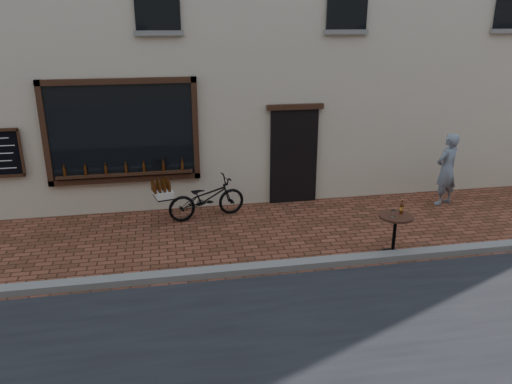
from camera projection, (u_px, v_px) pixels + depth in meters
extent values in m
plane|color=#4F2A19|center=(235.00, 279.00, 8.37)|extent=(90.00, 90.00, 0.00)
cube|color=slate|center=(233.00, 270.00, 8.54)|extent=(90.00, 0.25, 0.12)
cube|color=black|center=(122.00, 132.00, 10.62)|extent=(3.00, 0.06, 2.00)
cube|color=black|center=(117.00, 81.00, 10.25)|extent=(3.24, 0.10, 0.12)
cube|color=black|center=(126.00, 179.00, 10.96)|extent=(3.24, 0.10, 0.12)
cube|color=black|center=(45.00, 135.00, 10.33)|extent=(0.12, 0.10, 2.24)
cube|color=black|center=(195.00, 129.00, 10.88)|extent=(0.12, 0.10, 2.24)
cube|color=black|center=(126.00, 174.00, 10.87)|extent=(2.90, 0.16, 0.05)
cube|color=black|center=(294.00, 157.00, 11.55)|extent=(1.10, 0.10, 2.20)
cube|color=black|center=(295.00, 107.00, 11.13)|extent=(1.30, 0.10, 0.12)
cube|color=black|center=(4.00, 153.00, 10.31)|extent=(0.62, 0.04, 0.92)
cylinder|color=#3D1C07|center=(65.00, 172.00, 10.61)|extent=(0.06, 0.06, 0.19)
cylinder|color=#3D1C07|center=(85.00, 171.00, 10.68)|extent=(0.06, 0.06, 0.19)
cylinder|color=#3D1C07|center=(105.00, 170.00, 10.75)|extent=(0.06, 0.06, 0.19)
cylinder|color=#3D1C07|center=(125.00, 169.00, 10.83)|extent=(0.06, 0.06, 0.19)
cylinder|color=#3D1C07|center=(145.00, 168.00, 10.90)|extent=(0.06, 0.06, 0.19)
cylinder|color=#3D1C07|center=(164.00, 167.00, 10.97)|extent=(0.06, 0.06, 0.19)
cylinder|color=#3D1C07|center=(183.00, 166.00, 11.05)|extent=(0.06, 0.06, 0.19)
imported|color=black|center=(207.00, 198.00, 10.82)|extent=(1.80, 0.98, 0.90)
cube|color=black|center=(163.00, 197.00, 10.39)|extent=(0.44, 0.54, 0.03)
cube|color=beige|center=(163.00, 193.00, 10.36)|extent=(0.45, 0.56, 0.14)
cylinder|color=#3D1C07|center=(170.00, 187.00, 10.19)|extent=(0.06, 0.06, 0.19)
cylinder|color=#3D1C07|center=(165.00, 188.00, 10.15)|extent=(0.06, 0.06, 0.19)
cylinder|color=#3D1C07|center=(160.00, 189.00, 10.12)|extent=(0.06, 0.06, 0.19)
cylinder|color=#3D1C07|center=(155.00, 189.00, 10.08)|extent=(0.06, 0.06, 0.19)
cylinder|color=#3D1C07|center=(168.00, 186.00, 10.30)|extent=(0.06, 0.06, 0.19)
cylinder|color=#3D1C07|center=(163.00, 186.00, 10.26)|extent=(0.06, 0.06, 0.19)
cylinder|color=#3D1C07|center=(159.00, 187.00, 10.22)|extent=(0.06, 0.06, 0.19)
cylinder|color=#3D1C07|center=(154.00, 188.00, 10.18)|extent=(0.06, 0.06, 0.19)
cylinder|color=#3D1C07|center=(167.00, 184.00, 10.40)|extent=(0.06, 0.06, 0.19)
cylinder|color=#3D1C07|center=(162.00, 185.00, 10.36)|extent=(0.06, 0.06, 0.19)
cylinder|color=#3D1C07|center=(157.00, 185.00, 10.32)|extent=(0.06, 0.06, 0.19)
cylinder|color=#3D1C07|center=(152.00, 186.00, 10.28)|extent=(0.06, 0.06, 0.19)
cylinder|color=#3D1C07|center=(165.00, 182.00, 10.50)|extent=(0.06, 0.06, 0.19)
cylinder|color=black|center=(392.00, 254.00, 9.22)|extent=(0.45, 0.45, 0.03)
cylinder|color=black|center=(394.00, 236.00, 9.09)|extent=(0.06, 0.06, 0.72)
cylinder|color=black|center=(396.00, 216.00, 8.97)|extent=(0.62, 0.62, 0.04)
cylinder|color=gold|center=(402.00, 209.00, 9.01)|extent=(0.07, 0.07, 0.06)
cylinder|color=white|center=(393.00, 214.00, 8.85)|extent=(0.08, 0.08, 0.13)
imported|color=slate|center=(447.00, 169.00, 11.48)|extent=(0.72, 0.61, 1.69)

